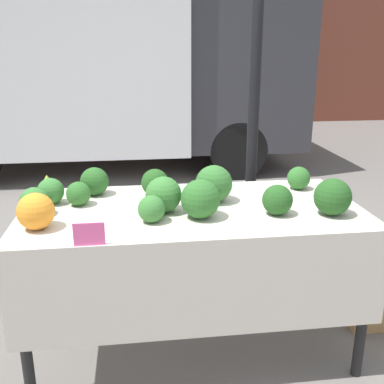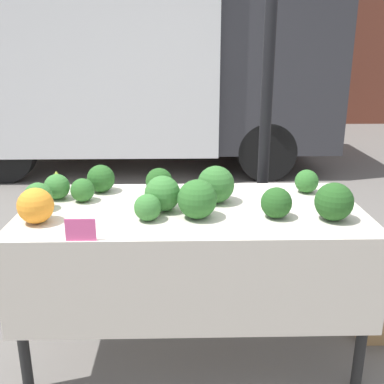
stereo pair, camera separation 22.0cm
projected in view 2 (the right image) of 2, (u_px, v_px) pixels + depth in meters
The scene contains 19 objects.
ground_plane at pixel (192, 343), 2.47m from camera, with size 40.00×40.00×0.00m, color slate.
tent_pole at pixel (267, 96), 2.69m from camera, with size 0.07×0.07×2.54m.
parked_truck at pixel (131, 55), 5.90m from camera, with size 4.77×2.16×2.80m.
market_table at pixel (192, 231), 2.20m from camera, with size 1.67×0.81×0.79m.
orange_cauliflower at pixel (35, 206), 2.01m from camera, with size 0.16×0.16×0.16m.
romanesco_head at pixel (57, 180), 2.50m from camera, with size 0.13×0.13×0.11m.
broccoli_head_0 at pixel (307, 181), 2.44m from camera, with size 0.13×0.13×0.13m.
broccoli_head_1 at pixel (101, 179), 2.44m from camera, with size 0.15×0.15×0.15m.
broccoli_head_2 at pixel (82, 190), 2.29m from camera, with size 0.12×0.12×0.12m.
broccoli_head_3 at pixel (57, 187), 2.33m from camera, with size 0.13×0.13×0.13m.
broccoli_head_4 at pixel (216, 184), 2.27m from camera, with size 0.19×0.19×0.19m.
broccoli_head_5 at pixel (159, 181), 2.40m from camera, with size 0.15×0.15×0.15m.
broccoli_head_6 at pixel (276, 203), 2.07m from camera, with size 0.14×0.14×0.14m.
broccoli_head_7 at pixel (197, 199), 2.06m from camera, with size 0.18×0.18×0.18m.
broccoli_head_8 at pixel (163, 194), 2.16m from camera, with size 0.17×0.17×0.17m.
broccoli_head_9 at pixel (38, 196), 2.17m from camera, with size 0.14×0.14×0.14m.
broccoli_head_10 at pixel (148, 207), 2.04m from camera, with size 0.12×0.12×0.12m.
broccoli_head_11 at pixel (334, 202), 2.04m from camera, with size 0.18×0.18×0.18m.
price_sign at pixel (80, 230), 1.82m from camera, with size 0.12×0.01×0.10m.
Camera 2 is at (-0.05, -2.09, 1.55)m, focal length 42.00 mm.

